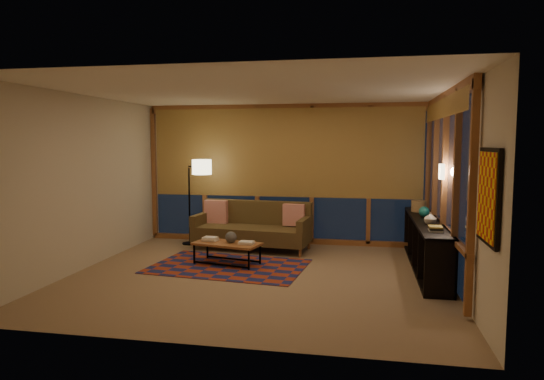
% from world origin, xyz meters
% --- Properties ---
extents(floor, '(5.50, 5.00, 0.01)m').
position_xyz_m(floor, '(0.00, 0.00, 0.00)').
color(floor, '#9B775D').
rests_on(floor, ground).
extents(ceiling, '(5.50, 5.00, 0.01)m').
position_xyz_m(ceiling, '(0.00, 0.00, 2.70)').
color(ceiling, white).
rests_on(ceiling, walls).
extents(walls, '(5.51, 5.01, 2.70)m').
position_xyz_m(walls, '(0.00, 0.00, 1.35)').
color(walls, beige).
rests_on(walls, floor).
extents(window_wall_back, '(5.30, 0.16, 2.60)m').
position_xyz_m(window_wall_back, '(0.00, 2.43, 1.35)').
color(window_wall_back, '#A36638').
rests_on(window_wall_back, walls).
extents(window_wall_right, '(0.16, 3.70, 2.60)m').
position_xyz_m(window_wall_right, '(2.68, 0.60, 1.35)').
color(window_wall_right, '#A36638').
rests_on(window_wall_right, walls).
extents(wall_art, '(0.06, 0.74, 0.94)m').
position_xyz_m(wall_art, '(2.71, -1.85, 1.45)').
color(wall_art, red).
rests_on(wall_art, walls).
extents(wall_sconce, '(0.12, 0.18, 0.22)m').
position_xyz_m(wall_sconce, '(2.62, 0.45, 1.55)').
color(wall_sconce, '#FFF0B8').
rests_on(wall_sconce, walls).
extents(sofa, '(2.18, 1.06, 0.86)m').
position_xyz_m(sofa, '(-0.49, 1.73, 0.43)').
color(sofa, brown).
rests_on(sofa, floor).
extents(pillow_left, '(0.45, 0.18, 0.44)m').
position_xyz_m(pillow_left, '(-1.24, 1.97, 0.65)').
color(pillow_left, red).
rests_on(pillow_left, sofa).
extents(pillow_right, '(0.41, 0.17, 0.40)m').
position_xyz_m(pillow_right, '(0.28, 1.84, 0.63)').
color(pillow_right, red).
rests_on(pillow_right, sofa).
extents(area_rug, '(2.54, 1.83, 0.01)m').
position_xyz_m(area_rug, '(-0.57, 0.45, 0.01)').
color(area_rug, maroon).
rests_on(area_rug, floor).
extents(coffee_table, '(1.16, 0.72, 0.36)m').
position_xyz_m(coffee_table, '(-0.63, 0.58, 0.18)').
color(coffee_table, '#A36638').
rests_on(coffee_table, floor).
extents(book_stack_a, '(0.26, 0.22, 0.07)m').
position_xyz_m(book_stack_a, '(-0.94, 0.66, 0.39)').
color(book_stack_a, white).
rests_on(book_stack_a, coffee_table).
extents(book_stack_b, '(0.23, 0.18, 0.04)m').
position_xyz_m(book_stack_b, '(-0.29, 0.53, 0.38)').
color(book_stack_b, white).
rests_on(book_stack_b, coffee_table).
extents(ceramic_pot, '(0.24, 0.24, 0.19)m').
position_xyz_m(ceramic_pot, '(-0.57, 0.59, 0.45)').
color(ceramic_pot, black).
rests_on(ceramic_pot, coffee_table).
extents(floor_lamp, '(0.66, 0.59, 1.66)m').
position_xyz_m(floor_lamp, '(-1.78, 1.98, 0.83)').
color(floor_lamp, black).
rests_on(floor_lamp, floor).
extents(bookshelf, '(0.40, 3.07, 0.77)m').
position_xyz_m(bookshelf, '(2.49, 0.91, 0.38)').
color(bookshelf, black).
rests_on(bookshelf, floor).
extents(basket, '(0.26, 0.26, 0.19)m').
position_xyz_m(basket, '(2.47, 1.85, 0.86)').
color(basket, '#A0834F').
rests_on(basket, bookshelf).
extents(teal_bowl, '(0.19, 0.19, 0.17)m').
position_xyz_m(teal_bowl, '(2.49, 1.23, 0.85)').
color(teal_bowl, '#176A61').
rests_on(teal_bowl, bookshelf).
extents(vase, '(0.19, 0.19, 0.19)m').
position_xyz_m(vase, '(2.49, 0.51, 0.86)').
color(vase, '#B7A48D').
rests_on(vase, bookshelf).
extents(shelf_book_stack, '(0.20, 0.27, 0.07)m').
position_xyz_m(shelf_book_stack, '(2.49, -0.05, 0.80)').
color(shelf_book_stack, white).
rests_on(shelf_book_stack, bookshelf).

